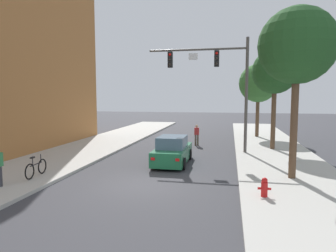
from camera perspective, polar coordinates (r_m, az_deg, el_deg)
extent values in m
plane|color=#38383D|center=(13.50, -4.28, -10.97)|extent=(120.00, 120.00, 0.00)
cube|color=#B2AFA8|center=(16.45, -26.87, -8.27)|extent=(5.00, 60.00, 0.15)
cube|color=#B2AFA8|center=(13.33, 24.30, -11.35)|extent=(5.00, 60.00, 0.15)
cylinder|color=#514C47|center=(20.45, 14.59, 5.58)|extent=(0.20, 0.20, 7.50)
cylinder|color=#514C47|center=(20.78, 5.52, 14.17)|extent=(6.51, 0.14, 0.14)
cube|color=black|center=(20.60, 9.19, 12.45)|extent=(0.32, 0.28, 1.05)
sphere|color=red|center=(20.49, 9.19, 13.41)|extent=(0.18, 0.18, 0.18)
sphere|color=#2D2823|center=(20.45, 9.17, 12.50)|extent=(0.18, 0.18, 0.18)
sphere|color=#2D2823|center=(20.41, 9.16, 11.58)|extent=(0.18, 0.18, 0.18)
cube|color=black|center=(20.97, 0.42, 12.39)|extent=(0.32, 0.28, 1.05)
sphere|color=red|center=(20.87, 0.34, 13.34)|extent=(0.18, 0.18, 0.18)
sphere|color=#2D2823|center=(20.82, 0.34, 12.44)|extent=(0.18, 0.18, 0.18)
sphere|color=#2D2823|center=(20.79, 0.34, 11.54)|extent=(0.18, 0.18, 0.18)
cube|color=white|center=(20.73, 4.76, 12.94)|extent=(0.60, 0.03, 0.44)
cube|color=#1E663D|center=(17.38, 0.89, -5.30)|extent=(1.72, 4.21, 0.80)
cube|color=slate|center=(17.12, 0.80, -3.02)|extent=(1.51, 2.01, 0.64)
cylinder|color=black|center=(18.84, -0.81, -5.18)|extent=(0.22, 0.64, 0.64)
cylinder|color=black|center=(18.57, 4.08, -5.36)|extent=(0.22, 0.64, 0.64)
cylinder|color=black|center=(16.36, -2.76, -6.86)|extent=(0.22, 0.64, 0.64)
cylinder|color=black|center=(16.04, 2.88, -7.10)|extent=(0.22, 0.64, 0.64)
cube|color=red|center=(15.46, -2.90, -6.22)|extent=(0.20, 0.04, 0.14)
cube|color=red|center=(15.20, 1.79, -6.42)|extent=(0.20, 0.04, 0.14)
cylinder|color=#333338|center=(14.34, -29.09, -8.31)|extent=(0.14, 0.14, 0.85)
cylinder|color=brown|center=(23.83, 5.22, -2.67)|extent=(0.14, 0.14, 0.85)
cylinder|color=brown|center=(23.81, 5.65, -2.68)|extent=(0.14, 0.14, 0.85)
cube|color=#B72D2D|center=(23.73, 5.45, -0.99)|extent=(0.36, 0.22, 0.56)
sphere|color=tan|center=(23.69, 5.46, -0.03)|extent=(0.22, 0.22, 0.22)
torus|color=black|center=(15.81, -22.66, -7.03)|extent=(0.12, 0.72, 0.72)
torus|color=black|center=(14.93, -24.68, -7.84)|extent=(0.12, 0.72, 0.72)
cylinder|color=black|center=(15.32, -23.67, -6.62)|extent=(0.12, 0.95, 0.05)
cylinder|color=black|center=(15.06, -24.21, -6.14)|extent=(0.04, 0.04, 0.35)
cylinder|color=black|center=(15.63, -22.91, -5.60)|extent=(0.04, 0.04, 0.40)
cube|color=black|center=(15.03, -24.24, -5.47)|extent=(0.14, 0.25, 0.06)
cylinder|color=red|center=(11.95, 17.74, -11.33)|extent=(0.24, 0.24, 0.55)
sphere|color=red|center=(11.85, 17.79, -9.78)|extent=(0.22, 0.22, 0.22)
cylinder|color=red|center=(11.92, 16.87, -11.20)|extent=(0.12, 0.09, 0.09)
cylinder|color=red|center=(11.96, 18.62, -11.20)|extent=(0.12, 0.09, 0.09)
cylinder|color=brown|center=(14.68, 22.68, -0.19)|extent=(0.32, 0.32, 4.65)
sphere|color=#235123|center=(14.78, 23.22, 13.81)|extent=(3.38, 3.38, 3.38)
cylinder|color=brown|center=(22.49, 19.28, 1.30)|extent=(0.32, 0.32, 4.26)
sphere|color=#235123|center=(22.50, 19.56, 9.72)|extent=(3.13, 3.13, 3.13)
cylinder|color=brown|center=(28.97, 16.52, 1.62)|extent=(0.32, 0.32, 3.59)
sphere|color=#387033|center=(28.93, 16.70, 7.76)|extent=(3.49, 3.49, 3.49)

